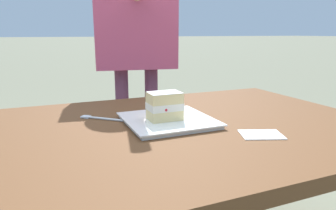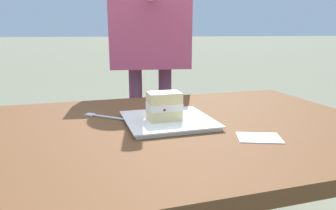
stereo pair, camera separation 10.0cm
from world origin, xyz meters
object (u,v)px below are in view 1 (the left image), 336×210
Objects in this scene: dessert_plate at (168,121)px; dessert_fork at (100,118)px; cake_slice at (165,106)px; diner_person at (135,20)px; paper_napkin at (261,135)px; patio_table at (136,155)px.

dessert_fork is (-0.20, 0.13, -0.00)m from dessert_plate.
cake_slice reaches higher than dessert_fork.
diner_person is (0.14, 0.76, 0.30)m from cake_slice.
paper_napkin is at bearing -43.98° from cake_slice.
dessert_plate is 0.24m from dessert_fork.
dessert_fork is at bearing 139.18° from paper_napkin.
dessert_fork is (-0.08, 0.16, 0.09)m from patio_table.
dessert_plate is at bearing 132.89° from paper_napkin.
diner_person reaches higher than dessert_fork.
patio_table is 11.32× the size of paper_napkin.
cake_slice reaches higher than paper_napkin.
dessert_plate reaches higher than dessert_fork.
patio_table is at bearing -168.81° from cake_slice.
dessert_plate is 0.06m from cake_slice.
dessert_fork is 0.79m from diner_person.
paper_napkin is (0.32, -0.19, 0.09)m from patio_table.
patio_table is 5.80× the size of dessert_plate.
paper_napkin reaches higher than patio_table.
cake_slice is 0.74× the size of paper_napkin.
dessert_plate is 0.84m from diner_person.
cake_slice is 0.24m from dessert_fork.
dessert_fork is at bearing 143.37° from cake_slice.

